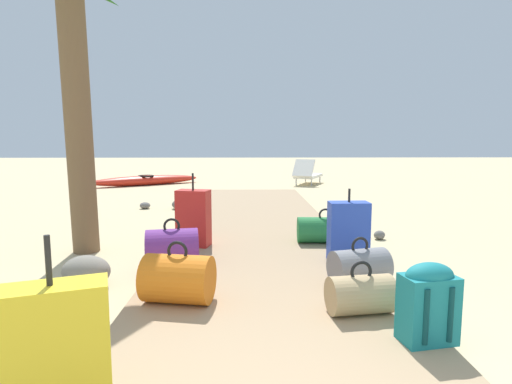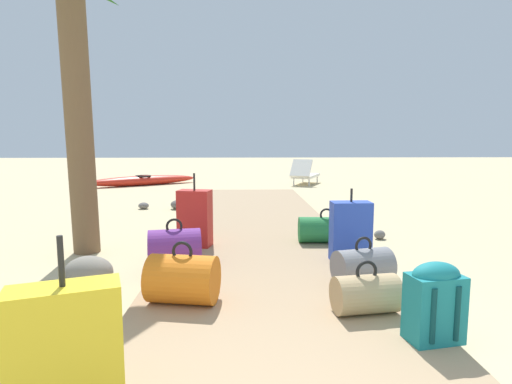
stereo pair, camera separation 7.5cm
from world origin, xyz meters
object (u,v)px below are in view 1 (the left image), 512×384
Objects in this scene: suitcase_blue at (348,232)px; duffel_bag_tan at (360,294)px; backpack_teal at (428,301)px; duffel_bag_purple at (172,247)px; suitcase_yellow at (55,362)px; suitcase_red at (194,218)px; duffel_bag_grey at (359,266)px; duffel_bag_orange at (178,278)px; duffel_bag_green at (325,230)px; lounge_chair at (307,174)px; kayak at (146,180)px.

suitcase_blue is 1.55× the size of duffel_bag_tan.
backpack_teal reaches higher than duffel_bag_purple.
suitcase_blue is at bearing 79.93° from duffel_bag_tan.
suitcase_yellow is at bearing -91.13° from duffel_bag_purple.
suitcase_blue is (1.69, -0.68, -0.02)m from suitcase_red.
duffel_bag_grey is at bearing -95.68° from suitcase_blue.
suitcase_red is at bearing 87.15° from suitcase_yellow.
suitcase_blue is at bearing 84.32° from duffel_bag_grey.
duffel_bag_orange is at bearing -165.97° from duffel_bag_grey.
suitcase_red is 1.15× the size of suitcase_blue.
lounge_chair is at bearing 83.18° from duffel_bag_green.
suitcase_blue is at bearing -95.60° from lounge_chair.
suitcase_red is (-1.62, 1.35, 0.18)m from duffel_bag_grey.
duffel_bag_purple is 8.83m from kayak.
kayak is (-4.10, 9.06, -0.09)m from duffel_bag_grey.
duffel_bag_purple is at bearing 88.87° from suitcase_yellow.
suitcase_blue is at bearing -21.82° from suitcase_red.
backpack_teal is 0.58× the size of suitcase_red.
kayak is at bearing 112.13° from duffel_bag_tan.
backpack_teal is 0.16× the size of kayak.
duffel_bag_purple is at bearing -97.91° from suitcase_red.
duffel_bag_grey reaches higher than duffel_bag_tan.
lounge_chair is (2.63, 8.57, 0.06)m from duffel_bag_purple.
suitcase_red is 0.82m from duffel_bag_purple.
suitcase_blue reaches higher than duffel_bag_grey.
suitcase_red is at bearing -176.00° from duffel_bag_green.
suitcase_yellow is at bearing -92.85° from suitcase_red.
duffel_bag_grey is 1.57m from duffel_bag_orange.
backpack_teal is at bearing -21.97° from duffel_bag_orange.
duffel_bag_orange is (-1.50, -1.85, 0.03)m from duffel_bag_green.
suitcase_blue is at bearing 33.67° from duffel_bag_orange.
duffel_bag_tan is 0.16× the size of kayak.
duffel_bag_purple is (0.05, 2.37, -0.14)m from suitcase_yellow.
duffel_bag_tan is 0.30× the size of lounge_chair.
duffel_bag_green is 0.90× the size of suitcase_blue.
lounge_chair is at bearing 75.75° from duffel_bag_orange.
duffel_bag_purple is at bearing -107.06° from lounge_chair.
lounge_chair is (0.83, 8.45, -0.07)m from suitcase_blue.
suitcase_red is 8.17m from lounge_chair.
backpack_teal is 0.92× the size of duffel_bag_grey.
suitcase_blue is (0.09, -0.79, 0.15)m from duffel_bag_green.
suitcase_yellow reaches higher than duffel_bag_tan.
suitcase_red reaches higher than duffel_bag_grey.
backpack_teal is at bearing -94.28° from lounge_chair.
lounge_chair reaches higher than duffel_bag_grey.
kayak is at bearing -179.28° from lounge_chair.
duffel_bag_grey reaches higher than kayak.
suitcase_red reaches higher than kayak.
duffel_bag_purple is 0.75× the size of suitcase_blue.
lounge_chair is (0.90, 9.12, 0.09)m from duffel_bag_grey.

